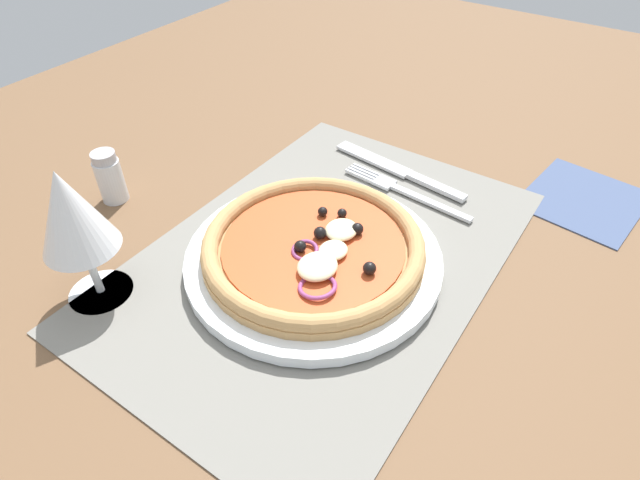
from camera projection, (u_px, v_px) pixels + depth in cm
name	position (u px, v px, depth cm)	size (l,w,h in cm)	color
ground_plane	(323.00, 264.00, 58.62)	(190.00, 140.00, 2.40)	brown
placemat	(323.00, 255.00, 57.70)	(49.79, 34.13, 0.40)	slate
plate	(311.00, 257.00, 56.14)	(27.39, 27.39, 1.33)	white
pizza	(312.00, 245.00, 54.93)	(23.53, 23.53, 2.67)	tan
fork	(400.00, 189.00, 66.37)	(3.09, 18.06, 0.44)	silver
knife	(397.00, 169.00, 69.74)	(4.15, 20.05, 0.62)	silver
wine_glass	(71.00, 215.00, 46.98)	(7.20, 7.20, 14.90)	silver
napkin	(584.00, 199.00, 65.53)	(14.28, 12.86, 0.36)	#425175
pepper_shaker	(110.00, 177.00, 63.74)	(3.20, 3.20, 6.70)	silver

